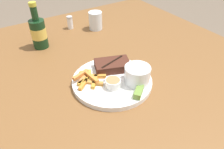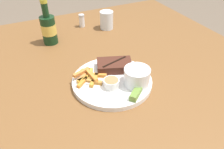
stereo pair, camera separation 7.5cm
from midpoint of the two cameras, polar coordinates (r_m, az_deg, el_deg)
The scene contains 11 objects.
dining_table at distance 0.82m, azimuth -2.64°, elevation -5.87°, with size 1.29×1.38×0.73m.
dinner_plate at distance 0.77m, azimuth -2.79°, elevation -1.83°, with size 0.28×0.28×0.02m.
steak_portion at distance 0.80m, azimuth -2.58°, elevation 2.32°, with size 0.15×0.12×0.03m.
fries_pile at distance 0.76m, azimuth -8.93°, elevation -1.20°, with size 0.12×0.11×0.02m.
coleslaw_cup at distance 0.73m, azimuth 3.73°, elevation 0.03°, with size 0.09×0.09×0.06m.
dipping_sauce_cup at distance 0.72m, azimuth -2.74°, elevation -2.31°, with size 0.05×0.05×0.03m.
pickle_spear at distance 0.70m, azimuth 3.98°, elevation -4.57°, with size 0.06×0.05×0.02m.
fork_utensil at distance 0.74m, azimuth -8.03°, elevation -2.64°, with size 0.13×0.03×0.00m.
beer_bottle at distance 1.01m, azimuth -20.71°, elevation 10.26°, with size 0.07×0.07×0.20m.
drinking_glass at distance 1.14m, azimuth -6.28°, elevation 13.77°, with size 0.07×0.07×0.09m.
salt_shaker at distance 1.17m, azimuth -12.79°, elevation 13.09°, with size 0.03×0.03×0.07m.
Camera 1 is at (-0.32, -0.50, 1.23)m, focal length 35.00 mm.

